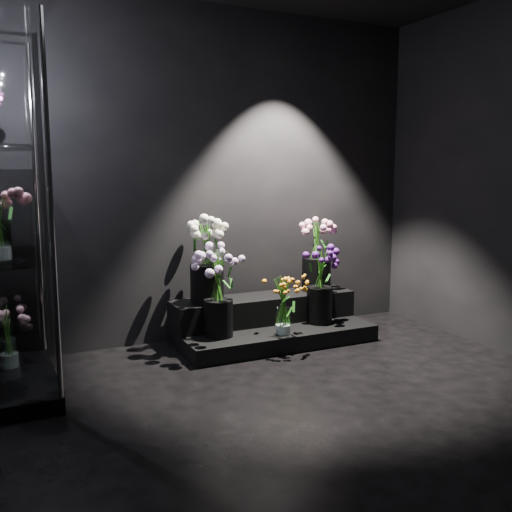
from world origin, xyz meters
TOP-DOWN VIEW (x-y plane):
  - floor at (0.00, 0.00)m, footprint 4.00×4.00m
  - wall_back at (0.00, 2.00)m, footprint 4.00×0.00m
  - display_riser at (0.44, 1.67)m, footprint 1.64×0.73m
  - bouquet_orange_bells at (0.40, 1.34)m, footprint 0.34×0.34m
  - bouquet_lilac at (-0.09, 1.51)m, footprint 0.49×0.49m
  - bouquet_purple at (0.85, 1.51)m, footprint 0.32×0.32m
  - bouquet_cream_roses at (-0.09, 1.74)m, footprint 0.49×0.49m
  - bouquet_pink_roses at (0.97, 1.76)m, footprint 0.42×0.42m
  - bouquet_case_base_pink at (-1.62, 1.54)m, footprint 0.44×0.44m

SIDE VIEW (x-z plane):
  - floor at x=0.00m, z-range 0.00..0.00m
  - display_riser at x=0.44m, z-range -0.03..0.33m
  - bouquet_case_base_pink at x=-1.62m, z-range 0.13..0.56m
  - bouquet_orange_bells at x=0.40m, z-range 0.15..0.63m
  - bouquet_purple at x=0.85m, z-range 0.18..0.83m
  - bouquet_lilac at x=-0.09m, z-range 0.20..0.89m
  - bouquet_pink_roses at x=0.97m, z-range 0.40..1.05m
  - bouquet_cream_roses at x=-0.09m, z-range 0.41..1.11m
  - wall_back at x=0.00m, z-range -0.60..3.40m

